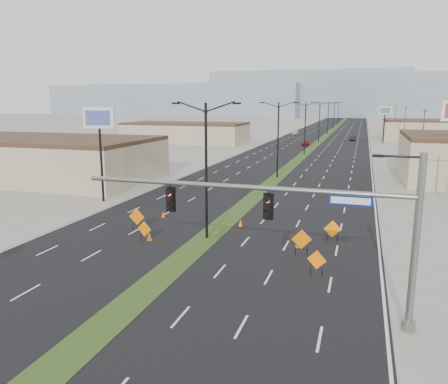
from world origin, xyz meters
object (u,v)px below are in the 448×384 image
(construction_sign_5, at_px, (332,230))
(pole_sign_west, at_px, (99,125))
(streetlight_2, at_px, (305,126))
(streetlight_0, at_px, (206,167))
(construction_sign_4, at_px, (317,261))
(streetlight_1, at_px, (278,138))
(signal_mast, at_px, (307,219))
(streetlight_3, at_px, (319,121))
(car_mid, at_px, (353,138))
(pole_sign_east_far, at_px, (385,113))
(streetlight_4, at_px, (328,117))
(car_far, at_px, (295,132))
(streetlight_6, at_px, (338,113))
(cone_2, at_px, (298,243))
(streetlight_5, at_px, (334,115))
(cone_1, at_px, (241,223))
(construction_sign_2, at_px, (144,230))
(cone_0, at_px, (149,236))
(car_left, at_px, (306,143))
(construction_sign_1, at_px, (137,217))
(cone_3, at_px, (163,214))

(construction_sign_5, relative_size, pole_sign_west, 0.18)
(streetlight_2, relative_size, construction_sign_5, 5.99)
(streetlight_0, distance_m, streetlight_2, 56.00)
(construction_sign_4, bearing_deg, streetlight_1, 117.32)
(signal_mast, bearing_deg, streetlight_3, 95.20)
(car_mid, xyz_separation_m, pole_sign_east_far, (7.29, -5.82, 6.69))
(streetlight_4, relative_size, pole_sign_west, 1.05)
(signal_mast, distance_m, car_far, 119.38)
(streetlight_6, distance_m, pole_sign_west, 160.15)
(streetlight_0, xyz_separation_m, cone_2, (6.83, -0.12, -5.11))
(streetlight_4, bearing_deg, car_far, -156.92)
(streetlight_5, xyz_separation_m, cone_1, (1.59, -136.24, -5.13))
(streetlight_3, relative_size, pole_sign_east_far, 1.11)
(construction_sign_2, bearing_deg, construction_sign_4, -3.43)
(car_far, bearing_deg, cone_0, -93.08)
(car_left, relative_size, construction_sign_5, 2.42)
(signal_mast, height_order, streetlight_4, streetlight_4)
(cone_0, height_order, pole_sign_west, pole_sign_west)
(streetlight_2, bearing_deg, streetlight_3, 90.00)
(construction_sign_5, distance_m, pole_sign_west, 25.38)
(car_left, relative_size, construction_sign_4, 2.61)
(streetlight_5, relative_size, construction_sign_1, 5.72)
(car_left, height_order, pole_sign_east_far, pole_sign_east_far)
(construction_sign_2, height_order, pole_sign_east_far, pole_sign_east_far)
(car_left, relative_size, construction_sign_1, 2.31)
(car_mid, bearing_deg, streetlight_2, -99.85)
(car_mid, height_order, construction_sign_5, construction_sign_5)
(construction_sign_5, xyz_separation_m, cone_2, (-2.23, -1.81, -0.68))
(streetlight_1, height_order, pole_sign_east_far, streetlight_1)
(streetlight_5, relative_size, pole_sign_west, 1.05)
(streetlight_5, xyz_separation_m, construction_sign_5, (9.06, -138.31, -4.43))
(streetlight_0, height_order, cone_2, streetlight_0)
(car_far, height_order, pole_sign_east_far, pole_sign_east_far)
(streetlight_1, xyz_separation_m, construction_sign_5, (9.06, -26.31, -4.43))
(construction_sign_4, height_order, pole_sign_west, pole_sign_west)
(construction_sign_1, bearing_deg, construction_sign_4, -21.57)
(cone_3, bearing_deg, pole_sign_west, 154.83)
(pole_sign_east_far, bearing_deg, construction_sign_5, -100.37)
(streetlight_2, relative_size, car_mid, 2.55)
(cone_0, bearing_deg, car_far, 92.98)
(streetlight_6, relative_size, construction_sign_1, 5.72)
(construction_sign_1, xyz_separation_m, pole_sign_west, (-8.39, 8.19, 6.75))
(streetlight_1, relative_size, streetlight_3, 1.00)
(streetlight_5, bearing_deg, construction_sign_5, -86.25)
(signal_mast, distance_m, pole_sign_west, 29.66)
(streetlight_0, relative_size, car_left, 2.48)
(cone_2, height_order, pole_sign_east_far, pole_sign_east_far)
(streetlight_1, relative_size, cone_2, 16.24)
(construction_sign_5, height_order, cone_0, construction_sign_5)
(signal_mast, bearing_deg, car_mid, 90.18)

